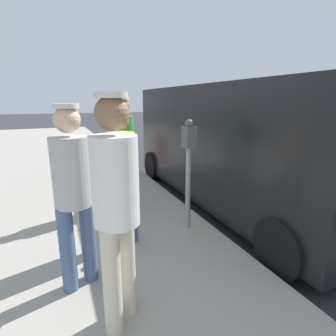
{
  "coord_description": "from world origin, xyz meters",
  "views": [
    {
      "loc": [
        2.98,
        2.92,
        1.91
      ],
      "look_at": [
        1.65,
        -0.18,
        1.05
      ],
      "focal_mm": 28.61,
      "sensor_mm": 36.0,
      "label": 1
    }
  ],
  "objects_px": {
    "pedestrian_in_green": "(124,145)",
    "pedestrian_in_gray": "(73,188)",
    "pedestrian_in_yellow": "(122,170)",
    "fire_hydrant": "(118,152)",
    "parking_meter_near": "(189,156)",
    "parked_van": "(239,142)",
    "pedestrian_in_white": "(116,201)"
  },
  "relations": [
    {
      "from": "fire_hydrant",
      "to": "parking_meter_near",
      "type": "bearing_deg",
      "value": 91.5
    },
    {
      "from": "parking_meter_near",
      "to": "fire_hydrant",
      "type": "bearing_deg",
      "value": -88.5
    },
    {
      "from": "pedestrian_in_yellow",
      "to": "parking_meter_near",
      "type": "bearing_deg",
      "value": -176.55
    },
    {
      "from": "parking_meter_near",
      "to": "fire_hydrant",
      "type": "xyz_separation_m",
      "value": [
        0.1,
        -3.82,
        -0.61
      ]
    },
    {
      "from": "parking_meter_near",
      "to": "pedestrian_in_gray",
      "type": "bearing_deg",
      "value": 23.85
    },
    {
      "from": "pedestrian_in_yellow",
      "to": "fire_hydrant",
      "type": "distance_m",
      "value": 3.99
    },
    {
      "from": "fire_hydrant",
      "to": "pedestrian_in_gray",
      "type": "bearing_deg",
      "value": 72.49
    },
    {
      "from": "fire_hydrant",
      "to": "pedestrian_in_yellow",
      "type": "bearing_deg",
      "value": 77.97
    },
    {
      "from": "pedestrian_in_gray",
      "to": "pedestrian_in_white",
      "type": "bearing_deg",
      "value": 112.93
    },
    {
      "from": "pedestrian_in_gray",
      "to": "fire_hydrant",
      "type": "bearing_deg",
      "value": -107.51
    },
    {
      "from": "parked_van",
      "to": "fire_hydrant",
      "type": "bearing_deg",
      "value": -61.39
    },
    {
      "from": "pedestrian_in_gray",
      "to": "pedestrian_in_white",
      "type": "relative_size",
      "value": 0.96
    },
    {
      "from": "pedestrian_in_green",
      "to": "fire_hydrant",
      "type": "relative_size",
      "value": 2.09
    },
    {
      "from": "pedestrian_in_yellow",
      "to": "pedestrian_in_gray",
      "type": "height_order",
      "value": "pedestrian_in_gray"
    },
    {
      "from": "pedestrian_in_yellow",
      "to": "pedestrian_in_white",
      "type": "xyz_separation_m",
      "value": [
        0.33,
        1.22,
        0.1
      ]
    },
    {
      "from": "pedestrian_in_white",
      "to": "fire_hydrant",
      "type": "relative_size",
      "value": 2.11
    },
    {
      "from": "pedestrian_in_yellow",
      "to": "pedestrian_in_gray",
      "type": "distance_m",
      "value": 0.85
    },
    {
      "from": "pedestrian_in_green",
      "to": "pedestrian_in_gray",
      "type": "xyz_separation_m",
      "value": [
        0.92,
        1.82,
        -0.04
      ]
    },
    {
      "from": "pedestrian_in_white",
      "to": "parked_van",
      "type": "xyz_separation_m",
      "value": [
        -2.76,
        -2.16,
        -0.05
      ]
    },
    {
      "from": "pedestrian_in_white",
      "to": "parked_van",
      "type": "bearing_deg",
      "value": -141.93
    },
    {
      "from": "pedestrian_in_green",
      "to": "parking_meter_near",
      "type": "bearing_deg",
      "value": 117.35
    },
    {
      "from": "pedestrian_in_gray",
      "to": "fire_hydrant",
      "type": "xyz_separation_m",
      "value": [
        -1.41,
        -4.49,
        -0.58
      ]
    },
    {
      "from": "pedestrian_in_yellow",
      "to": "pedestrian_in_gray",
      "type": "bearing_deg",
      "value": 46.15
    },
    {
      "from": "pedestrian_in_yellow",
      "to": "parked_van",
      "type": "relative_size",
      "value": 0.32
    },
    {
      "from": "parking_meter_near",
      "to": "parked_van",
      "type": "relative_size",
      "value": 0.29
    },
    {
      "from": "pedestrian_in_green",
      "to": "parked_van",
      "type": "distance_m",
      "value": 2.11
    },
    {
      "from": "pedestrian_in_green",
      "to": "pedestrian_in_white",
      "type": "bearing_deg",
      "value": 74.69
    },
    {
      "from": "pedestrian_in_gray",
      "to": "pedestrian_in_white",
      "type": "distance_m",
      "value": 0.66
    },
    {
      "from": "parked_van",
      "to": "pedestrian_in_green",
      "type": "bearing_deg",
      "value": -7.22
    },
    {
      "from": "pedestrian_in_green",
      "to": "fire_hydrant",
      "type": "distance_m",
      "value": 2.78
    },
    {
      "from": "pedestrian_in_gray",
      "to": "parked_van",
      "type": "distance_m",
      "value": 3.39
    },
    {
      "from": "pedestrian_in_white",
      "to": "parking_meter_near",
      "type": "bearing_deg",
      "value": -134.57
    }
  ]
}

